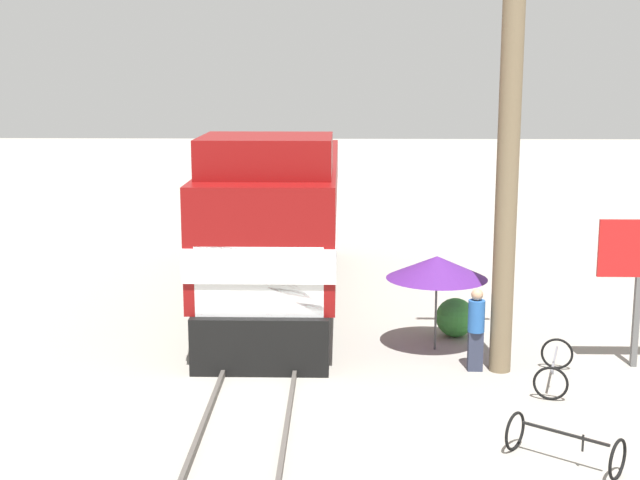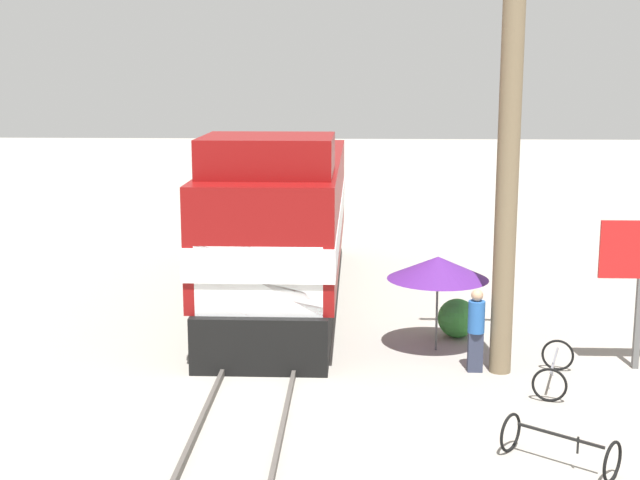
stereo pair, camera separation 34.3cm
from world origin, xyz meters
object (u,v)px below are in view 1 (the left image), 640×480
object	(u,v)px
billboard_sign	(640,259)
bicycle	(554,367)
locomotive	(278,226)
vendor_umbrella	(437,267)
bicycle_spare	(564,444)
person_bystander	(476,326)
utility_pole	(510,112)

from	to	relation	value
billboard_sign	bicycle	distance (m)	2.93
locomotive	billboard_sign	size ratio (longest dim) A/B	3.96
vendor_umbrella	billboard_sign	world-z (taller)	billboard_sign
billboard_sign	locomotive	bearing A→B (deg)	147.48
vendor_umbrella	bicycle_spare	bearing A→B (deg)	-76.18
vendor_umbrella	billboard_sign	distance (m)	4.15
billboard_sign	bicycle_spare	world-z (taller)	billboard_sign
locomotive	vendor_umbrella	world-z (taller)	locomotive
vendor_umbrella	person_bystander	world-z (taller)	vendor_umbrella
locomotive	vendor_umbrella	bearing A→B (deg)	-46.32
bicycle	bicycle_spare	xyz separation A→B (m)	(-0.68, -3.62, -0.00)
billboard_sign	bicycle	bearing A→B (deg)	-149.98
person_bystander	utility_pole	bearing A→B (deg)	1.48
bicycle	billboard_sign	bearing A→B (deg)	46.87
vendor_umbrella	bicycle_spare	xyz separation A→B (m)	(1.42, -5.75, -1.52)
billboard_sign	utility_pole	bearing A→B (deg)	-173.30
billboard_sign	bicycle_spare	size ratio (longest dim) A/B	1.74
locomotive	bicycle	xyz separation A→B (m)	(5.81, -6.02, -1.71)
utility_pole	bicycle_spare	world-z (taller)	utility_pole
bicycle	vendor_umbrella	bearing A→B (deg)	151.41
bicycle_spare	billboard_sign	bearing A→B (deg)	8.92
billboard_sign	bicycle	xyz separation A→B (m)	(-1.90, -1.10, -1.94)
bicycle	person_bystander	bearing A→B (deg)	168.95
bicycle	bicycle_spare	distance (m)	3.69
bicycle	bicycle_spare	bearing A→B (deg)	-83.83
utility_pole	billboard_sign	xyz separation A→B (m)	(2.82, 0.33, -2.97)
utility_pole	vendor_umbrella	size ratio (longest dim) A/B	4.72
utility_pole	bicycle	xyz separation A→B (m)	(0.92, -0.77, -4.91)
utility_pole	person_bystander	size ratio (longest dim) A/B	6.04
utility_pole	vendor_umbrella	world-z (taller)	utility_pole
billboard_sign	bicycle_spare	distance (m)	5.72
bicycle	locomotive	bearing A→B (deg)	150.84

